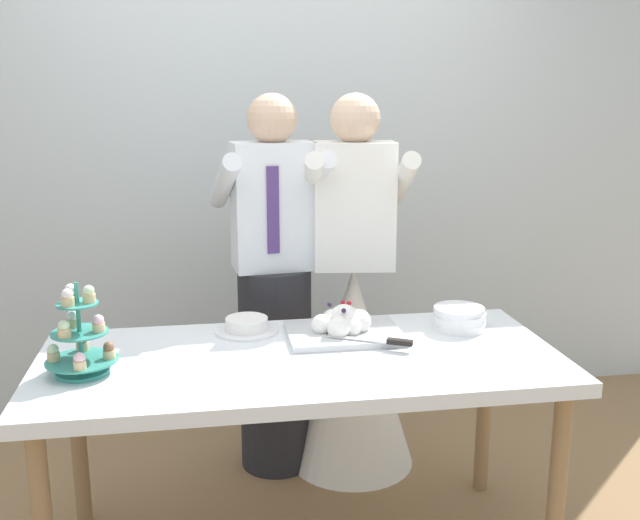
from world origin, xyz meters
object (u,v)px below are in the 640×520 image
at_px(round_cake, 247,326).
at_px(person_groom, 275,307).
at_px(person_bride, 353,341).
at_px(main_cake_tray, 344,326).
at_px(cupcake_stand, 80,340).
at_px(dessert_table, 301,375).
at_px(plate_stack, 460,318).

height_order(round_cake, person_groom, person_groom).
bearing_deg(person_bride, main_cake_tray, -105.90).
bearing_deg(cupcake_stand, dessert_table, 3.99).
height_order(main_cake_tray, plate_stack, main_cake_tray).
relative_size(dessert_table, main_cake_tray, 4.29).
height_order(round_cake, person_bride, person_bride).
bearing_deg(person_groom, main_cake_tray, -68.06).
bearing_deg(dessert_table, person_groom, 91.78).
bearing_deg(person_bride, person_groom, 173.59).
bearing_deg(dessert_table, person_bride, 63.36).
height_order(dessert_table, cupcake_stand, cupcake_stand).
bearing_deg(round_cake, main_cake_tray, -17.58).
distance_m(main_cake_tray, round_cake, 0.37).
xyz_separation_m(dessert_table, round_cake, (-0.17, 0.28, 0.10)).
bearing_deg(person_bride, dessert_table, -116.64).
height_order(cupcake_stand, round_cake, cupcake_stand).
distance_m(dessert_table, plate_stack, 0.67).
xyz_separation_m(cupcake_stand, round_cake, (0.55, 0.33, -0.09)).
bearing_deg(plate_stack, dessert_table, -164.38).
height_order(main_cake_tray, person_groom, person_groom).
relative_size(dessert_table, plate_stack, 9.01).
relative_size(plate_stack, person_groom, 0.12).
distance_m(round_cake, person_bride, 0.65).
height_order(cupcake_stand, person_bride, person_bride).
xyz_separation_m(cupcake_stand, person_groom, (0.70, 0.73, -0.14)).
distance_m(dessert_table, cupcake_stand, 0.75).
bearing_deg(round_cake, person_groom, 70.02).
relative_size(cupcake_stand, main_cake_tray, 0.73).
bearing_deg(round_cake, dessert_table, -58.91).
distance_m(round_cake, person_groom, 0.43).
height_order(plate_stack, person_bride, person_bride).
distance_m(main_cake_tray, plate_stack, 0.45).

